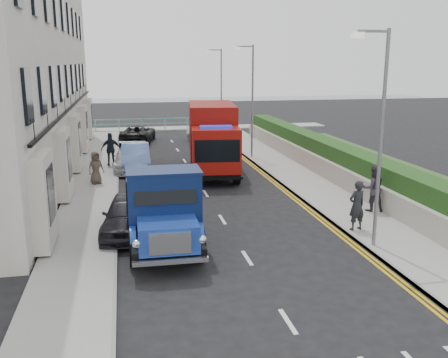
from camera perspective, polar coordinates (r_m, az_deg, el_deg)
ground at (r=17.70m, az=1.08°, el=-6.61°), size 120.00×120.00×0.00m
pavement_west at (r=25.98m, az=-14.61°, el=-0.41°), size 2.40×38.00×0.12m
pavement_east at (r=27.43m, az=7.83°, el=0.62°), size 2.60×38.00×0.12m
promenade at (r=45.77m, az=-6.84°, el=5.73°), size 30.00×2.50×0.12m
sea_plane at (r=76.56m, az=-8.80°, el=8.65°), size 120.00×120.00×0.00m
terrace_west at (r=29.84m, az=-23.52°, el=14.44°), size 6.31×30.20×14.25m
garden_east at (r=27.94m, az=11.60°, el=2.46°), size 1.45×28.00×1.75m
seafront_railing at (r=44.92m, az=-6.77°, el=6.26°), size 13.00×0.08×1.11m
lamp_near at (r=16.36m, az=17.22°, el=5.58°), size 1.23×0.18×7.00m
lamp_mid at (r=31.29m, az=3.06°, el=9.57°), size 1.23×0.18×7.00m
lamp_far at (r=41.04m, az=-0.48°, el=10.48°), size 1.23×0.18×7.00m
bedford_lorry at (r=16.09m, az=-6.85°, el=-4.06°), size 2.39×5.81×2.72m
red_lorry at (r=27.42m, az=-1.32°, el=4.84°), size 3.23×7.36×3.74m
parked_car_front at (r=18.16m, az=-10.89°, el=-4.00°), size 2.20×4.31×1.41m
parked_car_mid at (r=28.74m, az=-10.08°, el=2.48°), size 1.57×4.45×1.46m
parked_car_rear at (r=28.74m, az=-10.52°, el=2.35°), size 2.13×4.74×1.35m
seafront_car_left at (r=38.80m, az=-9.81°, el=5.18°), size 3.09×5.16×1.34m
seafront_car_right at (r=37.75m, az=-2.01°, el=5.17°), size 3.00×4.36×1.38m
pedestrian_east_near at (r=18.39m, az=14.94°, el=-2.93°), size 0.75×0.58×1.81m
pedestrian_east_far at (r=20.89m, az=16.67°, el=-1.02°), size 1.00×0.82×1.88m
pedestrian_west_near at (r=29.55m, az=-12.81°, el=3.33°), size 1.17×0.61×1.91m
pedestrian_west_far at (r=25.32m, az=-14.45°, el=1.26°), size 0.94×0.82×1.61m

